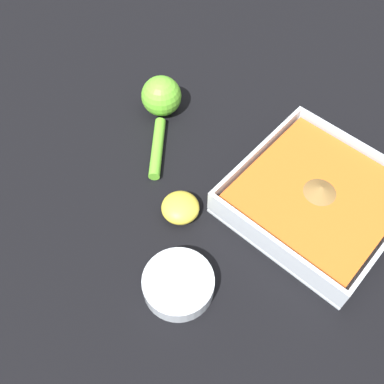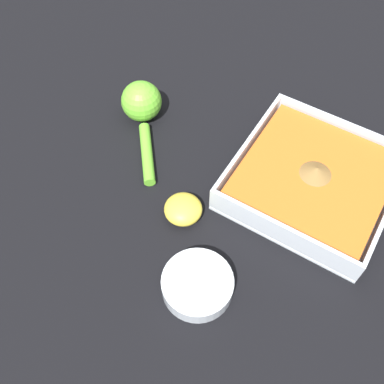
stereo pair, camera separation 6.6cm
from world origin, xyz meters
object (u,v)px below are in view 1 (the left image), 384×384
object	(u,v)px
lemon_squeezer	(161,101)
lemon_half	(180,208)
square_dish	(317,199)
spice_bowl	(178,284)

from	to	relation	value
lemon_squeezer	lemon_half	xyz separation A→B (m)	(0.13, 0.16, -0.02)
square_dish	spice_bowl	world-z (taller)	square_dish
spice_bowl	lemon_squeezer	bearing A→B (deg)	-131.96
spice_bowl	lemon_half	xyz separation A→B (m)	(-0.09, -0.08, 0.00)
lemon_squeezer	square_dish	bearing A→B (deg)	-125.86
spice_bowl	lemon_half	world-z (taller)	lemon_half
square_dish	lemon_squeezer	distance (m)	0.30
lemon_squeezer	lemon_half	world-z (taller)	lemon_squeezer
square_dish	lemon_squeezer	world-z (taller)	lemon_squeezer
lemon_squeezer	spice_bowl	bearing A→B (deg)	-171.12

